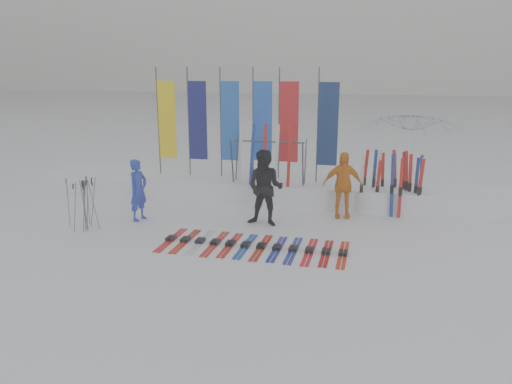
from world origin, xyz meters
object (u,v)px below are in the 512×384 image
(person_black, at_px, (265,188))
(ski_rack, at_px, (269,156))
(person_yellow, at_px, (342,185))
(person_blue, at_px, (138,190))
(tent_canopy, at_px, (408,154))
(ski_row, at_px, (253,246))

(person_black, height_order, ski_rack, person_black)
(person_yellow, bearing_deg, ski_rack, 148.04)
(person_black, relative_size, person_yellow, 1.09)
(person_blue, xyz_separation_m, tent_canopy, (6.71, 4.22, 0.49))
(ski_row, bearing_deg, person_blue, 159.36)
(person_black, distance_m, ski_rack, 2.02)
(tent_canopy, xyz_separation_m, ski_rack, (-3.84, -1.93, 0.11))
(tent_canopy, bearing_deg, ski_row, -121.92)
(person_blue, distance_m, person_yellow, 5.20)
(ski_row, height_order, ski_rack, ski_rack)
(tent_canopy, height_order, ski_row, tent_canopy)
(ski_rack, bearing_deg, person_yellow, -21.31)
(person_black, relative_size, tent_canopy, 0.66)
(person_blue, distance_m, person_black, 3.23)
(person_black, bearing_deg, person_yellow, 35.78)
(person_blue, relative_size, ski_rack, 0.77)
(ski_row, xyz_separation_m, ski_rack, (-0.43, 3.54, 1.35))
(ski_row, bearing_deg, tent_canopy, 58.08)
(person_black, distance_m, person_yellow, 2.10)
(person_black, xyz_separation_m, ski_rack, (-0.34, 1.94, 0.45))
(tent_canopy, height_order, ski_rack, tent_canopy)
(ski_row, bearing_deg, person_yellow, 58.06)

